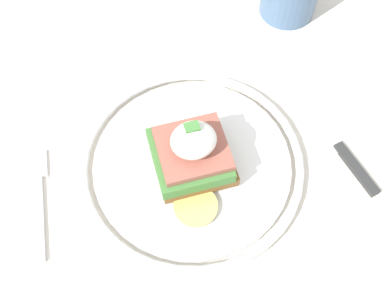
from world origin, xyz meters
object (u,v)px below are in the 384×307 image
Objects in this scene: plate at (192,164)px; fork at (39,197)px; knife at (335,142)px; sandwich at (192,153)px.

fork is (-0.18, 0.01, -0.01)m from plate.
knife reaches higher than fork.
plate is 1.91× the size of fork.
sandwich is at bearing 176.57° from knife.
fork is at bearing 176.35° from knife.
sandwich is 0.65× the size of knife.
fork is 0.37m from knife.
sandwich reaches higher than knife.
plate is 0.18m from knife.
plate is 2.12× the size of sandwich.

